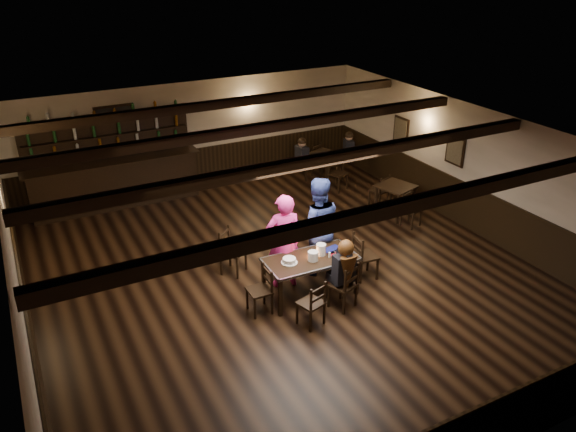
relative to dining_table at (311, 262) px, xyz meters
name	(u,v)px	position (x,y,z in m)	size (l,w,h in m)	color
ground	(285,273)	(-0.06, 0.85, -0.68)	(10.00, 10.00, 0.00)	black
room_shell	(285,188)	(-0.05, 0.89, 1.07)	(9.02, 10.02, 2.71)	beige
dining_table	(311,262)	(0.00, 0.00, 0.00)	(1.65, 0.86, 0.75)	black
chair_near_left	(314,301)	(-0.40, -0.82, -0.20)	(0.47, 0.45, 0.81)	black
chair_near_right	(347,283)	(0.34, -0.64, -0.17)	(0.51, 0.50, 0.86)	black
chair_end_left	(263,286)	(-0.95, -0.05, -0.19)	(0.38, 0.40, 0.84)	black
chair_end_right	(362,253)	(1.12, 0.06, -0.15)	(0.45, 0.46, 0.91)	black
chair_far_pushed	(229,247)	(-0.97, 1.40, -0.15)	(0.58, 0.58, 0.90)	black
woman_pink	(284,241)	(-0.26, 0.52, 0.23)	(0.66, 0.43, 1.80)	#D52787
man_blue	(317,226)	(0.51, 0.67, 0.28)	(0.93, 0.73, 1.92)	navy
seated_person	(345,264)	(0.31, -0.59, 0.18)	(0.36, 0.54, 0.88)	black
cake	(289,261)	(-0.41, 0.04, 0.12)	(0.28, 0.28, 0.09)	white
plate_stack_a	(313,256)	(0.00, -0.08, 0.16)	(0.18, 0.18, 0.17)	white
plate_stack_b	(321,249)	(0.22, 0.03, 0.18)	(0.17, 0.17, 0.20)	white
tea_light	(310,255)	(0.03, 0.06, 0.10)	(0.05, 0.05, 0.06)	#A5A8AD
salt_shaker	(330,255)	(0.30, -0.12, 0.13)	(0.04, 0.04, 0.10)	silver
pepper_shaker	(335,253)	(0.43, -0.10, 0.12)	(0.03, 0.03, 0.08)	#A5A8AD
drink_glass	(319,249)	(0.25, 0.13, 0.13)	(0.07, 0.07, 0.11)	silver
menu_red	(338,253)	(0.50, -0.07, 0.08)	(0.31, 0.21, 0.00)	maroon
menu_blue	(332,249)	(0.50, 0.09, 0.08)	(0.34, 0.24, 0.00)	#0F144F
bar_counter	(114,176)	(-2.19, 5.57, 0.05)	(4.05, 0.70, 2.20)	black
back_table_a	(396,190)	(3.34, 1.96, -0.03)	(0.93, 0.93, 0.75)	black
back_table_b	(325,158)	(3.00, 4.53, -0.02)	(1.06, 1.06, 0.75)	black
bg_patron_left	(302,152)	(2.42, 4.72, 0.17)	(0.24, 0.38, 0.77)	black
bg_patron_right	(349,146)	(3.79, 4.60, 0.17)	(0.33, 0.42, 0.76)	black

